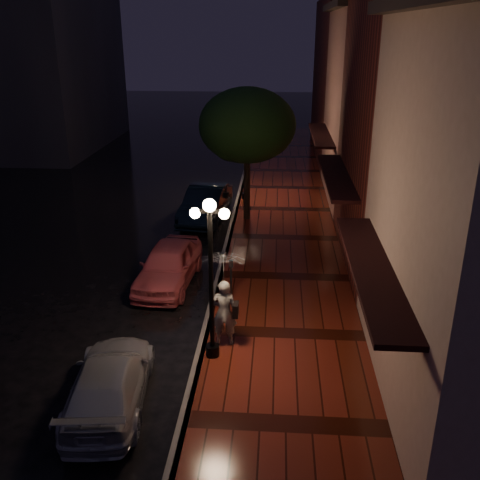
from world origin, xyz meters
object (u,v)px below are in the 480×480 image
at_px(silver_car, 110,382).
at_px(parking_meter, 231,276).
at_px(streetlamp_near, 211,271).
at_px(navy_car, 206,204).
at_px(street_tree, 247,128).
at_px(woman_with_umbrella, 224,286).
at_px(pink_car, 169,265).
at_px(streetlamp_far, 246,151).

relative_size(silver_car, parking_meter, 3.01).
height_order(streetlamp_near, parking_meter, streetlamp_near).
distance_m(navy_car, parking_meter, 8.23).
relative_size(street_tree, woman_with_umbrella, 2.19).
height_order(streetlamp_near, silver_car, streetlamp_near).
xyz_separation_m(pink_car, silver_car, (-0.13, -6.35, -0.11)).
bearing_deg(parking_meter, silver_car, -122.46).
distance_m(navy_car, silver_car, 13.04).
relative_size(streetlamp_near, streetlamp_far, 1.00).
height_order(silver_car, parking_meter, parking_meter).
distance_m(streetlamp_far, parking_meter, 11.03).
distance_m(streetlamp_far, pink_car, 9.96).
height_order(streetlamp_far, street_tree, street_tree).
relative_size(streetlamp_near, navy_car, 0.93).
bearing_deg(pink_car, street_tree, 75.22).
height_order(streetlamp_far, silver_car, streetlamp_far).
distance_m(streetlamp_far, woman_with_umbrella, 13.41).
xyz_separation_m(street_tree, silver_car, (-2.41, -12.92, -3.64)).
height_order(silver_car, woman_with_umbrella, woman_with_umbrella).
relative_size(silver_car, woman_with_umbrella, 1.58).
distance_m(pink_car, woman_with_umbrella, 4.59).
bearing_deg(pink_car, streetlamp_far, 82.44).
xyz_separation_m(navy_car, parking_meter, (1.86, -8.02, 0.22)).
bearing_deg(silver_car, navy_car, -98.49).
xyz_separation_m(street_tree, pink_car, (-2.28, -6.56, -3.53)).
bearing_deg(streetlamp_near, streetlamp_far, 90.00).
bearing_deg(pink_car, silver_car, -86.83).
bearing_deg(street_tree, pink_car, -109.13).
xyz_separation_m(pink_car, woman_with_umbrella, (2.27, -3.81, 1.18)).
xyz_separation_m(streetlamp_near, woman_with_umbrella, (0.25, 0.61, -0.70)).
distance_m(woman_with_umbrella, parking_meter, 2.63).
bearing_deg(woman_with_umbrella, silver_car, 44.73).
relative_size(streetlamp_near, pink_car, 1.02).
bearing_deg(street_tree, navy_car, 176.52).
height_order(streetlamp_far, parking_meter, streetlamp_far).
relative_size(streetlamp_far, pink_car, 1.02).
xyz_separation_m(street_tree, navy_car, (-1.89, 0.11, -3.48)).
height_order(streetlamp_near, street_tree, street_tree).
relative_size(streetlamp_far, woman_with_umbrella, 1.63).
bearing_deg(streetlamp_far, pink_car, -101.90).
distance_m(street_tree, pink_car, 7.79).
relative_size(navy_car, woman_with_umbrella, 1.76).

